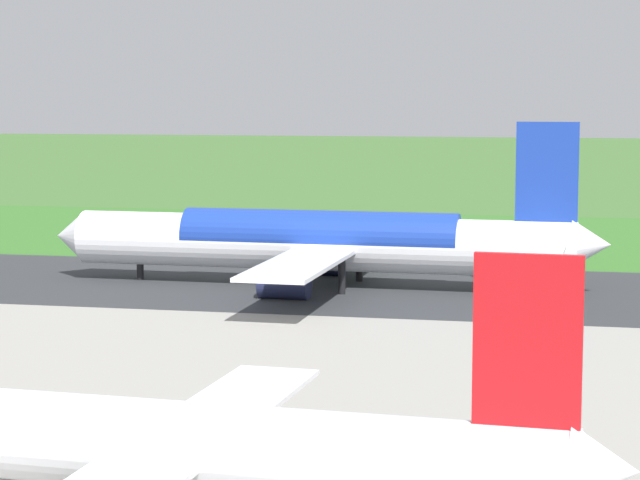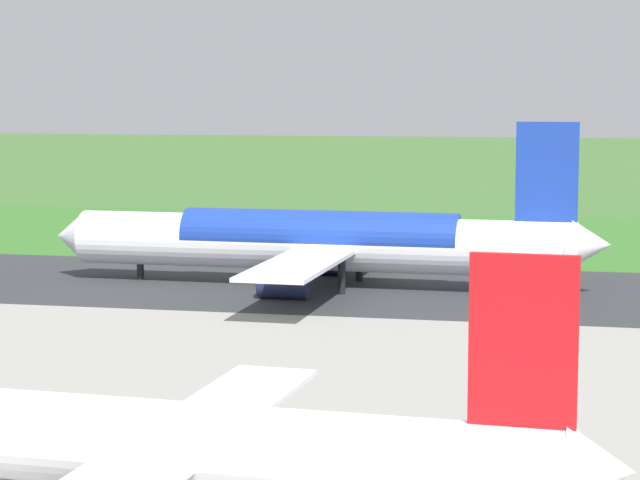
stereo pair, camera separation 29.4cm
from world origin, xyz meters
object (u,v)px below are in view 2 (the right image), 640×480
object	(u,v)px
traffic_cone_orange	(304,244)
airliner_main	(324,242)
airliner_parked_mid	(150,443)
no_stopping_sign	(358,236)

from	to	relation	value
traffic_cone_orange	airliner_main	bearing A→B (deg)	106.34
airliner_main	traffic_cone_orange	bearing A→B (deg)	-73.66
airliner_parked_mid	no_stopping_sign	xyz separation A→B (m)	(8.41, -95.13, -1.84)
airliner_main	airliner_parked_mid	world-z (taller)	airliner_main
airliner_main	traffic_cone_orange	xyz separation A→B (m)	(8.95, -30.51, -4.08)
traffic_cone_orange	no_stopping_sign	bearing A→B (deg)	176.14
airliner_main	traffic_cone_orange	distance (m)	32.06
airliner_main	no_stopping_sign	size ratio (longest dim) A/B	21.70
airliner_main	airliner_parked_mid	bearing A→B (deg)	95.38
airliner_parked_mid	traffic_cone_orange	bearing A→B (deg)	-81.04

